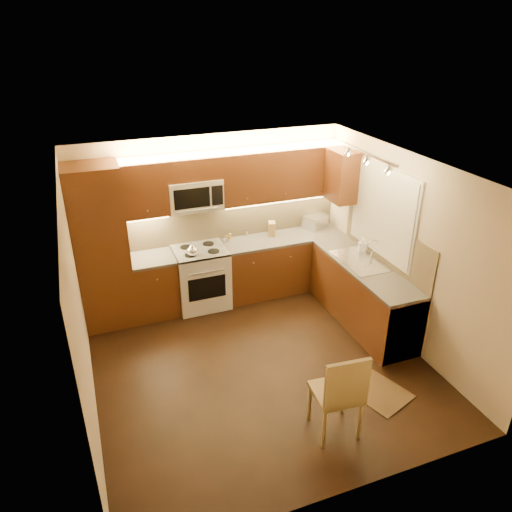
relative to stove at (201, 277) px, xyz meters
name	(u,v)px	position (x,y,z in m)	size (l,w,h in m)	color
floor	(260,364)	(0.30, -1.68, -0.46)	(4.00, 4.00, 0.01)	black
ceiling	(261,172)	(0.30, -1.68, 2.04)	(4.00, 4.00, 0.01)	beige
wall_back	(212,218)	(0.30, 0.32, 0.79)	(4.00, 0.01, 2.50)	beige
wall_front	(351,388)	(0.30, -3.67, 0.79)	(4.00, 0.01, 2.50)	beige
wall_left	(79,311)	(-1.70, -1.68, 0.79)	(0.01, 4.00, 2.50)	beige
wall_right	(406,251)	(2.30, -1.68, 0.79)	(0.01, 4.00, 2.50)	beige
pantry	(101,248)	(-1.35, 0.02, 0.69)	(0.70, 0.60, 2.30)	#4B2610
base_cab_back_left	(155,286)	(-0.69, 0.02, -0.03)	(0.62, 0.60, 0.86)	#4B2610
counter_back_left	(152,259)	(-0.69, 0.02, 0.42)	(0.62, 0.60, 0.04)	#3A3735
base_cab_back_right	(283,264)	(1.34, 0.02, -0.03)	(1.92, 0.60, 0.86)	#4B2610
counter_back_right	(283,238)	(1.34, 0.02, 0.42)	(1.92, 0.60, 0.04)	#3A3735
base_cab_right	(363,295)	(2.00, -1.28, -0.03)	(0.60, 2.00, 0.86)	#4B2610
counter_right	(366,267)	(2.00, -1.28, 0.42)	(0.60, 2.00, 0.04)	#3A3735
dishwasher	(392,322)	(2.00, -1.98, -0.03)	(0.58, 0.60, 0.84)	silver
backsplash_back	(235,218)	(0.65, 0.31, 0.74)	(3.30, 0.02, 0.60)	tan
backsplash_right	(387,243)	(2.29, -1.28, 0.74)	(0.02, 2.00, 0.60)	tan
upper_cab_back_left	(143,189)	(-0.69, 0.15, 1.42)	(0.62, 0.35, 0.75)	#4B2610
upper_cab_back_right	(282,173)	(1.34, 0.15, 1.42)	(1.92, 0.35, 0.75)	#4B2610
upper_cab_bridge	(192,168)	(0.00, 0.15, 1.63)	(0.76, 0.35, 0.31)	#4B2610
upper_cab_right_corner	(343,176)	(2.12, -0.28, 1.42)	(0.35, 0.50, 0.75)	#4B2610
stove	(201,277)	(0.00, 0.00, 0.00)	(0.76, 0.65, 0.92)	silver
microwave	(194,194)	(0.00, 0.14, 1.26)	(0.76, 0.38, 0.44)	silver
window_frame	(383,211)	(2.29, -1.12, 1.14)	(0.03, 1.44, 1.24)	silver
window_blinds	(382,212)	(2.27, -1.12, 1.14)	(0.02, 1.36, 1.16)	silver
sink	(361,256)	(2.00, -1.12, 0.52)	(0.52, 0.86, 0.15)	silver
faucet	(372,250)	(2.18, -1.12, 0.59)	(0.20, 0.04, 0.30)	silver
track_light_bar	(368,154)	(1.85, -1.27, 2.00)	(0.04, 1.20, 0.03)	silver
kettle	(192,250)	(-0.15, -0.16, 0.55)	(0.16, 0.16, 0.19)	silver
toaster_oven	(315,222)	(1.96, 0.18, 0.55)	(0.35, 0.27, 0.21)	silver
knife_block	(272,229)	(1.20, 0.15, 0.55)	(0.10, 0.16, 0.22)	olive
spice_jar_a	(247,233)	(0.82, 0.26, 0.48)	(0.04, 0.04, 0.09)	silver
spice_jar_b	(227,239)	(0.47, 0.17, 0.49)	(0.05, 0.05, 0.10)	brown
spice_jar_c	(225,240)	(0.44, 0.14, 0.48)	(0.04, 0.04, 0.09)	silver
spice_jar_d	(230,236)	(0.54, 0.24, 0.48)	(0.04, 0.04, 0.09)	#AD8D34
soap_bottle	(362,245)	(2.19, -0.86, 0.55)	(0.10, 0.10, 0.21)	white
rug	(373,389)	(1.38, -2.58, -0.45)	(0.55, 0.82, 0.01)	black
dining_chair	(336,391)	(0.64, -2.95, 0.06)	(0.46, 0.46, 1.04)	olive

